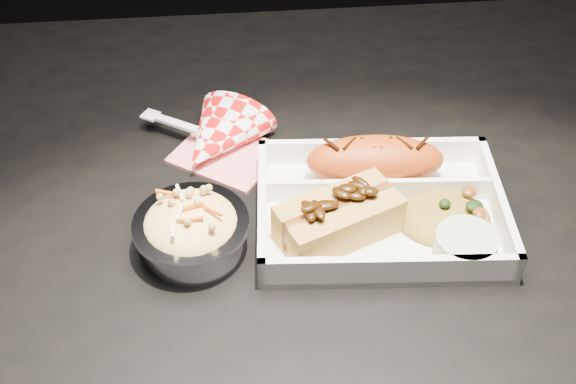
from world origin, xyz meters
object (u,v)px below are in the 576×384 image
at_px(fried_pastry, 375,160).
at_px(foil_coleslaw_cup, 191,228).
at_px(food_tray, 379,212).
at_px(dining_table, 341,249).
at_px(hotdog, 339,216).
at_px(napkin_fork, 217,139).

bearing_deg(fried_pastry, foil_coleslaw_cup, -158.24).
xyz_separation_m(food_tray, foil_coleslaw_cup, (-0.19, -0.02, 0.02)).
xyz_separation_m(dining_table, fried_pastry, (0.03, 0.01, 0.12)).
height_order(food_tray, hotdog, hotdog).
relative_size(food_tray, hotdog, 1.94).
distance_m(fried_pastry, napkin_fork, 0.18).
height_order(food_tray, napkin_fork, napkin_fork).
height_order(dining_table, foil_coleslaw_cup, foil_coleslaw_cup).
bearing_deg(napkin_fork, food_tray, -6.16).
height_order(dining_table, fried_pastry, fried_pastry).
distance_m(food_tray, napkin_fork, 0.21).
height_order(fried_pastry, napkin_fork, napkin_fork).
height_order(dining_table, hotdog, hotdog).
bearing_deg(foil_coleslaw_cup, napkin_fork, 79.83).
relative_size(foil_coleslaw_cup, napkin_fork, 0.67).
relative_size(fried_pastry, hotdog, 1.10).
xyz_separation_m(dining_table, food_tray, (0.03, -0.04, 0.10)).
height_order(dining_table, napkin_fork, napkin_fork).
distance_m(fried_pastry, foil_coleslaw_cup, 0.21).
xyz_separation_m(fried_pastry, foil_coleslaw_cup, (-0.20, -0.08, -0.00)).
height_order(food_tray, fried_pastry, fried_pastry).
bearing_deg(foil_coleslaw_cup, dining_table, 22.25).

